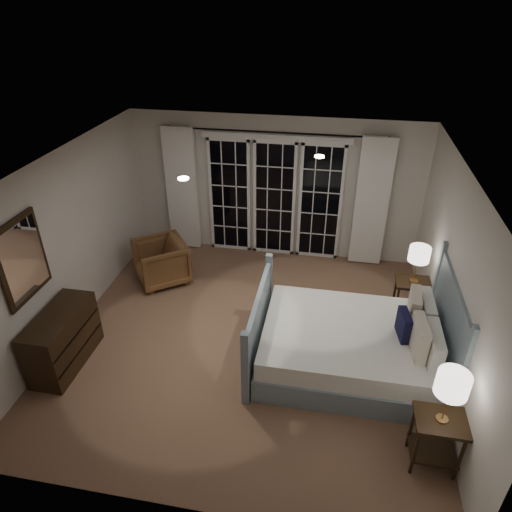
% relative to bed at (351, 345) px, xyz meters
% --- Properties ---
extents(floor, '(5.00, 5.00, 0.00)m').
position_rel_bed_xyz_m(floor, '(-1.41, 0.28, -0.34)').
color(floor, '#8A634A').
rests_on(floor, ground).
extents(ceiling, '(5.00, 5.00, 0.00)m').
position_rel_bed_xyz_m(ceiling, '(-1.41, 0.28, 2.16)').
color(ceiling, silver).
rests_on(ceiling, wall_back).
extents(wall_left, '(0.02, 5.00, 2.50)m').
position_rel_bed_xyz_m(wall_left, '(-3.91, 0.28, 0.91)').
color(wall_left, beige).
rests_on(wall_left, floor).
extents(wall_right, '(0.02, 5.00, 2.50)m').
position_rel_bed_xyz_m(wall_right, '(1.09, 0.28, 0.91)').
color(wall_right, beige).
rests_on(wall_right, floor).
extents(wall_back, '(5.00, 0.02, 2.50)m').
position_rel_bed_xyz_m(wall_back, '(-1.41, 2.78, 0.91)').
color(wall_back, beige).
rests_on(wall_back, floor).
extents(wall_front, '(5.00, 0.02, 2.50)m').
position_rel_bed_xyz_m(wall_front, '(-1.41, -2.22, 0.91)').
color(wall_front, beige).
rests_on(wall_front, floor).
extents(french_doors, '(2.50, 0.04, 2.20)m').
position_rel_bed_xyz_m(french_doors, '(-1.41, 2.74, 0.75)').
color(french_doors, black).
rests_on(french_doors, wall_back).
extents(curtain_rod, '(3.50, 0.03, 0.03)m').
position_rel_bed_xyz_m(curtain_rod, '(-1.41, 2.68, 1.91)').
color(curtain_rod, black).
rests_on(curtain_rod, wall_back).
extents(curtain_left, '(0.55, 0.10, 2.25)m').
position_rel_bed_xyz_m(curtain_left, '(-3.06, 2.66, 0.81)').
color(curtain_left, white).
rests_on(curtain_left, curtain_rod).
extents(curtain_right, '(0.55, 0.10, 2.25)m').
position_rel_bed_xyz_m(curtain_right, '(0.24, 2.66, 0.81)').
color(curtain_right, white).
rests_on(curtain_right, curtain_rod).
extents(downlight_a, '(0.12, 0.12, 0.01)m').
position_rel_bed_xyz_m(downlight_a, '(-0.61, 0.88, 2.15)').
color(downlight_a, white).
rests_on(downlight_a, ceiling).
extents(downlight_b, '(0.12, 0.12, 0.01)m').
position_rel_bed_xyz_m(downlight_b, '(-2.01, -0.12, 2.15)').
color(downlight_b, white).
rests_on(downlight_b, ceiling).
extents(bed, '(2.34, 1.69, 1.37)m').
position_rel_bed_xyz_m(bed, '(0.00, 0.00, 0.00)').
color(bed, gray).
rests_on(bed, floor).
extents(nightstand_left, '(0.50, 0.40, 0.65)m').
position_rel_bed_xyz_m(nightstand_left, '(0.84, -1.29, 0.09)').
color(nightstand_left, '#321F10').
rests_on(nightstand_left, floor).
extents(nightstand_right, '(0.49, 0.39, 0.63)m').
position_rel_bed_xyz_m(nightstand_right, '(0.84, 1.18, 0.08)').
color(nightstand_right, '#321F10').
rests_on(nightstand_right, floor).
extents(lamp_left, '(0.31, 0.31, 0.60)m').
position_rel_bed_xyz_m(lamp_left, '(0.84, -1.29, 0.79)').
color(lamp_left, tan).
rests_on(lamp_left, nightstand_left).
extents(lamp_right, '(0.29, 0.29, 0.56)m').
position_rel_bed_xyz_m(lamp_right, '(0.84, 1.18, 0.74)').
color(lamp_right, tan).
rests_on(lamp_right, nightstand_right).
extents(armchair, '(1.11, 1.10, 0.73)m').
position_rel_bed_xyz_m(armchair, '(-3.09, 1.45, 0.02)').
color(armchair, brown).
rests_on(armchair, floor).
extents(dresser, '(0.47, 1.10, 0.78)m').
position_rel_bed_xyz_m(dresser, '(-3.64, -0.61, 0.05)').
color(dresser, '#321F10').
rests_on(dresser, floor).
extents(mirror, '(0.05, 0.85, 1.00)m').
position_rel_bed_xyz_m(mirror, '(-3.88, -0.61, 1.21)').
color(mirror, '#321F10').
rests_on(mirror, wall_left).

